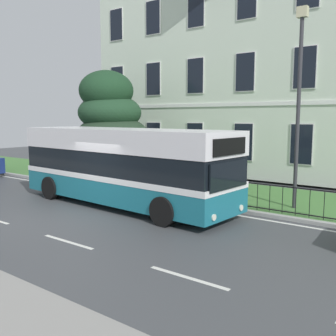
{
  "coord_description": "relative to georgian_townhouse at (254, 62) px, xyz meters",
  "views": [
    {
      "loc": [
        10.37,
        -8.37,
        3.43
      ],
      "look_at": [
        0.61,
        4.69,
        1.27
      ],
      "focal_mm": 41.05,
      "sensor_mm": 36.0,
      "label": 1
    }
  ],
  "objects": [
    {
      "name": "street_lamp_post",
      "position": [
        6.03,
        -9.45,
        -2.74
      ],
      "size": [
        0.36,
        0.24,
        7.09
      ],
      "color": "#333338",
      "rests_on": "ground_plane"
    },
    {
      "name": "evergreen_tree",
      "position": [
        -5.18,
        -7.89,
        -4.31
      ],
      "size": [
        5.27,
        5.27,
        5.9
      ],
      "color": "#423328",
      "rests_on": "ground_plane"
    },
    {
      "name": "single_decker_bus",
      "position": [
        0.33,
        -12.51,
        -5.32
      ],
      "size": [
        9.73,
        3.17,
        2.99
      ],
      "rotation": [
        0.0,
        0.0,
        -0.06
      ],
      "color": "#1A697C",
      "rests_on": "ground_plane"
    },
    {
      "name": "litter_bin",
      "position": [
        -5.68,
        -9.86,
        -6.19
      ],
      "size": [
        0.51,
        0.51,
        1.19
      ],
      "color": "#4C4742",
      "rests_on": "ground_plane"
    },
    {
      "name": "ground_plane",
      "position": [
        0.22,
        -13.96,
        -6.92
      ],
      "size": [
        60.0,
        56.0,
        0.18
      ],
      "color": "#424447"
    },
    {
      "name": "georgian_townhouse",
      "position": [
        0.0,
        0.0,
        0.0
      ],
      "size": [
        18.85,
        9.05,
        13.51
      ],
      "color": "silver",
      "rests_on": "ground_plane"
    },
    {
      "name": "iron_verge_railing",
      "position": [
        -0.0,
        -10.54,
        -6.28
      ],
      "size": [
        15.67,
        0.04,
        0.97
      ],
      "color": "black",
      "rests_on": "ground_plane"
    }
  ]
}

